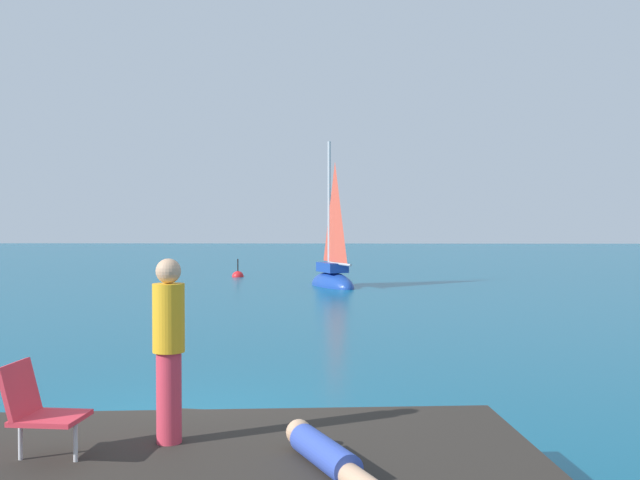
{
  "coord_description": "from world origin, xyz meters",
  "views": [
    {
      "loc": [
        1.97,
        -9.32,
        2.56
      ],
      "look_at": [
        1.42,
        15.65,
        1.96
      ],
      "focal_mm": 41.24,
      "sensor_mm": 36.0,
      "label": 1
    }
  ],
  "objects_px": {
    "sailboat_near": "(332,278)",
    "marker_buoy": "(238,277)",
    "person_sunbather": "(331,459)",
    "beach_chair": "(37,406)",
    "person_standing": "(169,345)"
  },
  "relations": [
    {
      "from": "person_standing",
      "to": "marker_buoy",
      "type": "height_order",
      "value": "person_standing"
    },
    {
      "from": "person_sunbather",
      "to": "person_standing",
      "type": "distance_m",
      "value": 1.79
    },
    {
      "from": "person_standing",
      "to": "beach_chair",
      "type": "bearing_deg",
      "value": 27.32
    },
    {
      "from": "sailboat_near",
      "to": "beach_chair",
      "type": "height_order",
      "value": "sailboat_near"
    },
    {
      "from": "person_standing",
      "to": "person_sunbather",
      "type": "bearing_deg",
      "value": 151.77
    },
    {
      "from": "beach_chair",
      "to": "marker_buoy",
      "type": "height_order",
      "value": "beach_chair"
    },
    {
      "from": "person_sunbather",
      "to": "person_standing",
      "type": "height_order",
      "value": "person_standing"
    },
    {
      "from": "sailboat_near",
      "to": "marker_buoy",
      "type": "bearing_deg",
      "value": 18.17
    },
    {
      "from": "person_sunbather",
      "to": "marker_buoy",
      "type": "relative_size",
      "value": 1.46
    },
    {
      "from": "sailboat_near",
      "to": "marker_buoy",
      "type": "distance_m",
      "value": 6.74
    },
    {
      "from": "beach_chair",
      "to": "person_standing",
      "type": "bearing_deg",
      "value": 32.13
    },
    {
      "from": "sailboat_near",
      "to": "person_sunbather",
      "type": "distance_m",
      "value": 23.71
    },
    {
      "from": "sailboat_near",
      "to": "person_standing",
      "type": "xyz_separation_m",
      "value": [
        -1.31,
        -22.94,
        1.15
      ]
    },
    {
      "from": "person_standing",
      "to": "beach_chair",
      "type": "height_order",
      "value": "person_standing"
    },
    {
      "from": "sailboat_near",
      "to": "person_sunbather",
      "type": "xyz_separation_m",
      "value": [
        0.12,
        -23.71,
        0.4
      ]
    }
  ]
}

